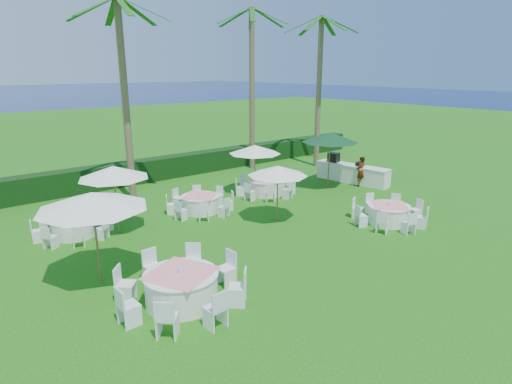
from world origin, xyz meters
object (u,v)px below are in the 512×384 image
banquet_table_f (266,187)px  umbrella_c (113,172)px  umbrella_a (92,201)px  banquet_table_a (181,287)px  banquet_table_e (200,203)px  umbrella_green (330,137)px  staff_person (360,172)px  buffet_table (352,173)px  banquet_table_c (389,214)px  umbrella_d (255,149)px  umbrella_b (278,171)px  banquet_table_d (74,226)px

banquet_table_f → umbrella_c: bearing=-176.6°
umbrella_c → umbrella_a: bearing=-119.4°
banquet_table_a → banquet_table_e: bearing=54.4°
umbrella_green → staff_person: (1.48, -0.91, -1.84)m
umbrella_c → staff_person: umbrella_c is taller
umbrella_c → umbrella_green: 11.12m
banquet_table_e → buffet_table: size_ratio=0.67×
umbrella_a → banquet_table_f: bearing=21.9°
banquet_table_c → buffet_table: buffet_table is taller
umbrella_c → umbrella_d: (7.44, 0.99, -0.17)m
banquet_table_c → banquet_table_f: size_ratio=0.97×
banquet_table_f → umbrella_a: (-9.61, -3.86, 2.09)m
banquet_table_e → banquet_table_f: banquet_table_f is taller
banquet_table_f → buffet_table: (5.23, -1.15, 0.12)m
banquet_table_e → umbrella_green: size_ratio=0.97×
umbrella_b → staff_person: 7.22m
umbrella_d → buffet_table: bearing=-17.0°
banquet_table_c → banquet_table_d: bearing=147.4°
banquet_table_d → umbrella_green: bearing=-6.5°
banquet_table_c → umbrella_c: bearing=147.0°
banquet_table_a → umbrella_d: bearing=40.6°
umbrella_a → umbrella_green: bearing=12.1°
banquet_table_c → umbrella_b: bearing=137.6°
umbrella_d → staff_person: umbrella_d is taller
umbrella_a → staff_person: bearing=7.4°
banquet_table_e → umbrella_d: (3.70, 0.79, 1.83)m
umbrella_b → umbrella_green: bearing=21.3°
banquet_table_c → staff_person: bearing=49.4°
banquet_table_c → staff_person: (3.66, 4.27, 0.40)m
banquet_table_f → umbrella_c: umbrella_c is taller
umbrella_green → staff_person: 2.54m
buffet_table → staff_person: 0.95m
umbrella_b → staff_person: bearing=10.0°
umbrella_d → umbrella_green: umbrella_green is taller
banquet_table_d → banquet_table_a: bearing=-83.8°
banquet_table_e → buffet_table: 9.22m
umbrella_d → umbrella_green: bearing=-23.7°
umbrella_c → umbrella_green: bearing=-3.2°
umbrella_c → umbrella_d: umbrella_c is taller
buffet_table → banquet_table_d: bearing=174.1°
umbrella_b → banquet_table_d: bearing=153.0°
banquet_table_e → staff_person: (8.84, -1.72, 0.41)m
banquet_table_d → umbrella_d: bearing=1.2°
umbrella_a → umbrella_b: (7.51, 0.64, -0.38)m
banquet_table_e → buffet_table: (9.18, -0.88, 0.13)m
banquet_table_c → umbrella_d: size_ratio=1.13×
umbrella_b → staff_person: size_ratio=1.53×
banquet_table_c → umbrella_green: (2.18, 5.18, 2.24)m
umbrella_b → umbrella_green: (5.51, 2.14, 0.53)m
umbrella_b → umbrella_c: size_ratio=0.93×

